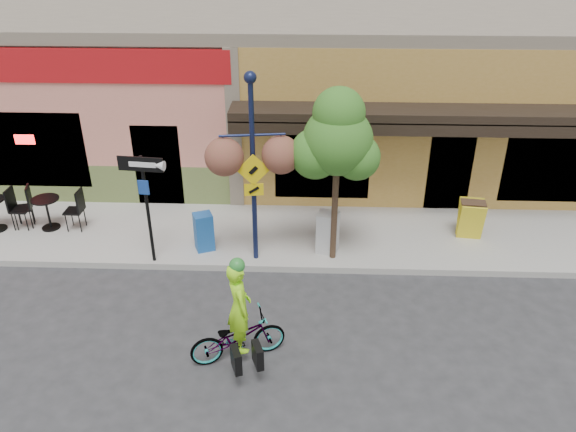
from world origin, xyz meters
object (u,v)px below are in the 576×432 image
object	(u,v)px
street_tree	(336,177)
lamp_post	(253,172)
bicycle	(238,337)
one_way_sign	(148,211)
newspaper_box_blue	(204,232)
newspaper_box_grey	(328,233)
cyclist_rider	(240,319)
building	(282,84)

from	to	relation	value
street_tree	lamp_post	bearing A→B (deg)	-176.91
bicycle	one_way_sign	distance (m)	3.71
bicycle	street_tree	world-z (taller)	street_tree
lamp_post	bicycle	bearing A→B (deg)	-98.36
newspaper_box_blue	newspaper_box_grey	size ratio (longest dim) A/B	0.93
one_way_sign	bicycle	bearing A→B (deg)	-46.08
cyclist_rider	street_tree	bearing A→B (deg)	-48.75
cyclist_rider	newspaper_box_blue	size ratio (longest dim) A/B	1.91
cyclist_rider	newspaper_box_grey	size ratio (longest dim) A/B	1.77
building	newspaper_box_grey	xyz separation A→B (m)	(1.30, -6.32, -1.62)
building	newspaper_box_grey	size ratio (longest dim) A/B	18.95
newspaper_box_grey	newspaper_box_blue	bearing A→B (deg)	-163.63
lamp_post	one_way_sign	distance (m)	2.40
cyclist_rider	newspaper_box_grey	world-z (taller)	cyclist_rider
bicycle	one_way_sign	world-z (taller)	one_way_sign
lamp_post	newspaper_box_grey	distance (m)	2.28
cyclist_rider	newspaper_box_blue	bearing A→B (deg)	-0.43
building	street_tree	distance (m)	6.72
newspaper_box_blue	newspaper_box_grey	xyz separation A→B (m)	(2.79, 0.01, 0.04)
cyclist_rider	newspaper_box_blue	xyz separation A→B (m)	(-1.21, 3.35, -0.25)
newspaper_box_grey	street_tree	world-z (taller)	street_tree
newspaper_box_blue	street_tree	bearing A→B (deg)	-27.57
bicycle	cyclist_rider	size ratio (longest dim) A/B	0.99
newspaper_box_blue	lamp_post	bearing A→B (deg)	-38.29
newspaper_box_grey	building	bearing A→B (deg)	117.90
newspaper_box_blue	one_way_sign	bearing A→B (deg)	-176.16
one_way_sign	newspaper_box_blue	world-z (taller)	one_way_sign
building	cyclist_rider	bearing A→B (deg)	-91.64
lamp_post	newspaper_box_blue	bearing A→B (deg)	156.98
newspaper_box_grey	street_tree	bearing A→B (deg)	-48.47
bicycle	lamp_post	bearing A→B (deg)	-20.93
bicycle	street_tree	xyz separation A→B (m)	(1.75, 3.12, 1.65)
building	cyclist_rider	distance (m)	9.78
cyclist_rider	lamp_post	bearing A→B (deg)	-19.98
newspaper_box_blue	street_tree	world-z (taller)	street_tree
building	street_tree	world-z (taller)	building
bicycle	lamp_post	size ratio (longest dim) A/B	0.40
bicycle	building	bearing A→B (deg)	-22.13
newspaper_box_blue	bicycle	bearing A→B (deg)	-93.90
one_way_sign	newspaper_box_blue	bearing A→B (deg)	32.83
one_way_sign	street_tree	world-z (taller)	street_tree
building	bicycle	world-z (taller)	building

